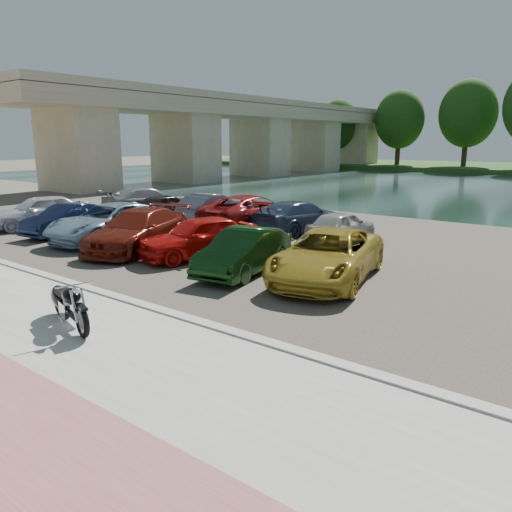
# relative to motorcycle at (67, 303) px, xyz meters

# --- Properties ---
(ground) EXTENTS (200.00, 200.00, 0.00)m
(ground) POSITION_rel_motorcycle_xyz_m (1.13, -0.21, -0.56)
(ground) COLOR #595447
(ground) RESTS_ON ground
(promenade) EXTENTS (60.00, 6.00, 0.10)m
(promenade) POSITION_rel_motorcycle_xyz_m (1.13, -1.21, -0.51)
(promenade) COLOR #9E9C95
(promenade) RESTS_ON ground
(kerb) EXTENTS (60.00, 0.30, 0.14)m
(kerb) POSITION_rel_motorcycle_xyz_m (1.13, 1.79, -0.49)
(kerb) COLOR #9E9C95
(kerb) RESTS_ON ground
(parking_lot) EXTENTS (60.00, 18.00, 0.04)m
(parking_lot) POSITION_rel_motorcycle_xyz_m (1.13, 10.79, -0.54)
(parking_lot) COLOR #3E3832
(parking_lot) RESTS_ON ground
(bridge) EXTENTS (7.00, 56.00, 8.55)m
(bridge) POSITION_rel_motorcycle_xyz_m (-26.87, 40.82, 4.96)
(bridge) COLOR tan
(bridge) RESTS_ON ground
(motorcycle) EXTENTS (2.28, 0.97, 1.05)m
(motorcycle) POSITION_rel_motorcycle_xyz_m (0.00, 0.00, 0.00)
(motorcycle) COLOR black
(motorcycle) RESTS_ON promenade
(car_0) EXTENTS (2.82, 4.76, 1.52)m
(car_0) POSITION_rel_motorcycle_xyz_m (-12.50, 6.37, 0.24)
(car_0) COLOR silver
(car_0) RESTS_ON parking_lot
(car_1) EXTENTS (1.93, 4.14, 1.31)m
(car_1) POSITION_rel_motorcycle_xyz_m (-9.87, 6.12, 0.14)
(car_1) COLOR #141E40
(car_1) RESTS_ON parking_lot
(car_2) EXTENTS (2.71, 5.49, 1.50)m
(car_2) POSITION_rel_motorcycle_xyz_m (-7.25, 6.46, 0.23)
(car_2) COLOR #7D9EB5
(car_2) RESTS_ON parking_lot
(car_3) EXTENTS (3.60, 5.54, 1.49)m
(car_3) POSITION_rel_motorcycle_xyz_m (-5.00, 6.01, 0.22)
(car_3) COLOR maroon
(car_3) RESTS_ON parking_lot
(car_4) EXTENTS (2.88, 4.58, 1.45)m
(car_4) POSITION_rel_motorcycle_xyz_m (-2.33, 6.46, 0.20)
(car_4) COLOR red
(car_4) RESTS_ON parking_lot
(car_5) EXTENTS (2.19, 4.28, 1.34)m
(car_5) POSITION_rel_motorcycle_xyz_m (0.19, 5.84, 0.15)
(car_5) COLOR black
(car_5) RESTS_ON parking_lot
(car_6) EXTENTS (3.57, 5.65, 1.45)m
(car_6) POSITION_rel_motorcycle_xyz_m (2.60, 6.68, 0.20)
(car_6) COLOR #AE9528
(car_6) RESTS_ON parking_lot
(car_7) EXTENTS (2.44, 5.17, 1.46)m
(car_7) POSITION_rel_motorcycle_xyz_m (-12.23, 12.42, 0.21)
(car_7) COLOR gray
(car_7) RESTS_ON parking_lot
(car_8) EXTENTS (1.56, 3.82, 1.30)m
(car_8) POSITION_rel_motorcycle_xyz_m (-9.93, 11.86, 0.13)
(car_8) COLOR black
(car_8) RESTS_ON parking_lot
(car_9) EXTENTS (1.96, 4.42, 1.41)m
(car_9) POSITION_rel_motorcycle_xyz_m (-7.43, 12.56, 0.18)
(car_9) COLOR slate
(car_9) RESTS_ON parking_lot
(car_10) EXTENTS (2.54, 5.47, 1.52)m
(car_10) POSITION_rel_motorcycle_xyz_m (-4.85, 12.51, 0.24)
(car_10) COLOR maroon
(car_10) RESTS_ON parking_lot
(car_11) EXTENTS (2.50, 5.02, 1.40)m
(car_11) POSITION_rel_motorcycle_xyz_m (-2.32, 12.70, 0.18)
(car_11) COLOR #2C3955
(car_11) RESTS_ON parking_lot
(car_12) EXTENTS (1.59, 3.70, 1.24)m
(car_12) POSITION_rel_motorcycle_xyz_m (0.12, 12.08, 0.10)
(car_12) COLOR #A9AAA6
(car_12) RESTS_ON parking_lot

